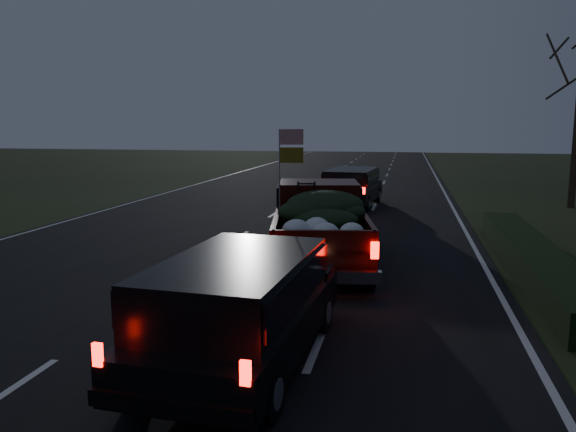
% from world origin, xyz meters
% --- Properties ---
extents(ground, '(120.00, 120.00, 0.00)m').
position_xyz_m(ground, '(0.00, 0.00, 0.00)').
color(ground, black).
rests_on(ground, ground).
extents(road_asphalt, '(14.00, 120.00, 0.02)m').
position_xyz_m(road_asphalt, '(0.00, 0.00, 0.01)').
color(road_asphalt, black).
rests_on(road_asphalt, ground).
extents(hedge_row, '(1.00, 10.00, 0.60)m').
position_xyz_m(hedge_row, '(7.80, 3.00, 0.30)').
color(hedge_row, black).
rests_on(hedge_row, ground).
extents(pickup_truck, '(3.06, 5.83, 2.91)m').
position_xyz_m(pickup_truck, '(2.85, 2.49, 1.09)').
color(pickup_truck, '#330A06').
rests_on(pickup_truck, ground).
extents(lead_suv, '(2.24, 4.56, 1.27)m').
position_xyz_m(lead_suv, '(2.68, 12.43, 0.96)').
color(lead_suv, black).
rests_on(lead_suv, ground).
extents(rear_suv, '(2.15, 4.58, 1.28)m').
position_xyz_m(rear_suv, '(2.65, -3.49, 0.97)').
color(rear_suv, black).
rests_on(rear_suv, ground).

